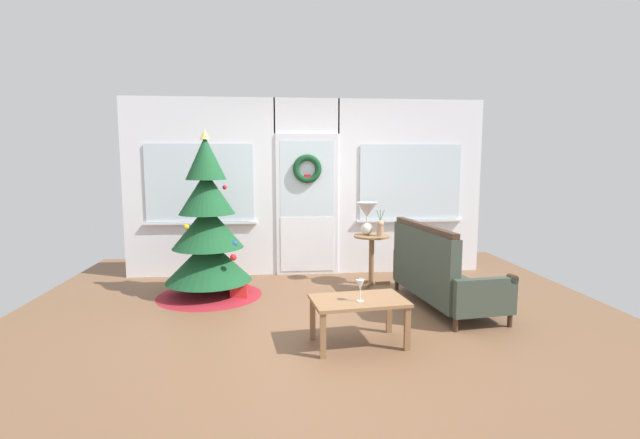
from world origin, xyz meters
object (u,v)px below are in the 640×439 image
at_px(christmas_tree, 208,236).
at_px(wine_glass, 360,286).
at_px(table_lamp, 367,214).
at_px(coffee_table, 359,306).
at_px(side_table, 372,250).
at_px(settee_sofa, 438,275).
at_px(flower_vase, 380,227).
at_px(gift_box, 239,290).

height_order(christmas_tree, wine_glass, christmas_tree).
bearing_deg(table_lamp, christmas_tree, -169.58).
relative_size(coffee_table, wine_glass, 4.61).
bearing_deg(side_table, wine_glass, -104.30).
bearing_deg(settee_sofa, side_table, 118.80).
bearing_deg(flower_vase, settee_sofa, -64.35).
relative_size(table_lamp, gift_box, 2.19).
relative_size(christmas_tree, side_table, 3.03).
bearing_deg(gift_box, coffee_table, -51.91).
bearing_deg(christmas_tree, table_lamp, 10.42).
bearing_deg(side_table, christmas_tree, -170.93).
bearing_deg(wine_glass, settee_sofa, 44.27).
height_order(settee_sofa, wine_glass, settee_sofa).
relative_size(christmas_tree, gift_box, 10.13).
distance_m(side_table, coffee_table, 2.10).
bearing_deg(wine_glass, gift_box, 126.91).
xyz_separation_m(christmas_tree, side_table, (2.11, 0.34, -0.27)).
xyz_separation_m(settee_sofa, wine_glass, (-1.10, -1.07, 0.19)).
height_order(flower_vase, gift_box, flower_vase).
relative_size(table_lamp, coffee_table, 0.49).
xyz_separation_m(christmas_tree, settee_sofa, (2.67, -0.69, -0.37)).
bearing_deg(table_lamp, side_table, -33.69).
relative_size(settee_sofa, wine_glass, 8.76).
bearing_deg(side_table, settee_sofa, -61.20).
distance_m(christmas_tree, side_table, 2.15).
distance_m(wine_glass, gift_box, 2.05).
xyz_separation_m(settee_sofa, gift_box, (-2.29, 0.53, -0.28)).
bearing_deg(flower_vase, side_table, 149.04).
bearing_deg(side_table, flower_vase, -30.96).
bearing_deg(side_table, table_lamp, 146.31).
relative_size(table_lamp, wine_glass, 2.26).
relative_size(flower_vase, gift_box, 1.74).
bearing_deg(settee_sofa, christmas_tree, 165.57).
relative_size(table_lamp, flower_vase, 1.26).
height_order(flower_vase, coffee_table, flower_vase).
relative_size(christmas_tree, table_lamp, 4.63).
relative_size(settee_sofa, gift_box, 8.50).
xyz_separation_m(christmas_tree, gift_box, (0.37, -0.16, -0.65)).
distance_m(coffee_table, gift_box, 1.96).
bearing_deg(gift_box, christmas_tree, 157.11).
relative_size(side_table, table_lamp, 1.53).
distance_m(settee_sofa, wine_glass, 1.54).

